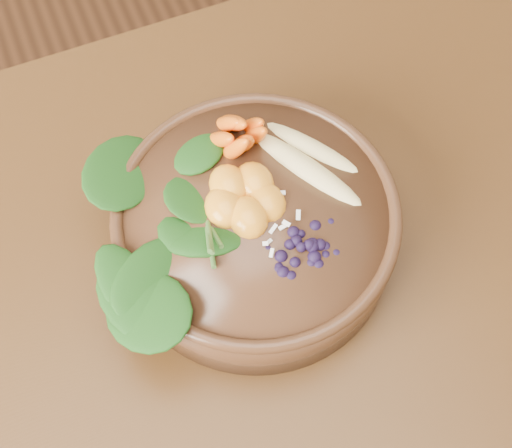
{
  "coord_description": "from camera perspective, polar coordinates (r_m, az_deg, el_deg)",
  "views": [
    {
      "loc": [
        0.0,
        -0.12,
        1.37
      ],
      "look_at": [
        0.11,
        0.15,
        0.79
      ],
      "focal_mm": 50.0,
      "sensor_mm": 36.0,
      "label": 1
    }
  ],
  "objects": [
    {
      "name": "kale_heap",
      "position": [
        0.61,
        -6.14,
        2.49
      ],
      "size": [
        0.21,
        0.21,
        0.04
      ],
      "primitive_type": null,
      "rotation": [
        0.0,
        0.0,
        0.42
      ],
      "color": "#1C4915",
      "rests_on": "stoneware_bowl"
    },
    {
      "name": "mandarin_cluster",
      "position": [
        0.62,
        -0.96,
        2.63
      ],
      "size": [
        0.1,
        0.1,
        0.03
      ],
      "primitive_type": null,
      "rotation": [
        0.0,
        0.0,
        0.42
      ],
      "color": "orange",
      "rests_on": "stoneware_bowl"
    },
    {
      "name": "coconut_flakes",
      "position": [
        0.62,
        1.3,
        0.28
      ],
      "size": [
        0.1,
        0.09,
        0.01
      ],
      "primitive_type": null,
      "rotation": [
        0.0,
        0.0,
        0.42
      ],
      "color": "white",
      "rests_on": "stoneware_bowl"
    },
    {
      "name": "carrot_cluster",
      "position": [
        0.64,
        -1.68,
        8.93
      ],
      "size": [
        0.07,
        0.07,
        0.07
      ],
      "primitive_type": null,
      "rotation": [
        0.0,
        0.0,
        0.42
      ],
      "color": "orange",
      "rests_on": "stoneware_bowl"
    },
    {
      "name": "banana_halves",
      "position": [
        0.64,
        4.3,
        5.93
      ],
      "size": [
        0.1,
        0.14,
        0.02
      ],
      "rotation": [
        0.0,
        0.0,
        0.42
      ],
      "color": "#E0CC84",
      "rests_on": "stoneware_bowl"
    },
    {
      "name": "stoneware_bowl",
      "position": [
        0.65,
        -0.0,
        -0.4
      ],
      "size": [
        0.34,
        0.34,
        0.07
      ],
      "primitive_type": "cylinder",
      "rotation": [
        0.0,
        0.0,
        0.42
      ],
      "color": "#442919",
      "rests_on": "dining_table"
    },
    {
      "name": "blueberry_pile",
      "position": [
        0.59,
        3.88,
        -1.12
      ],
      "size": [
        0.14,
        0.13,
        0.04
      ],
      "primitive_type": null,
      "rotation": [
        0.0,
        0.0,
        0.42
      ],
      "color": "black",
      "rests_on": "stoneware_bowl"
    }
  ]
}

